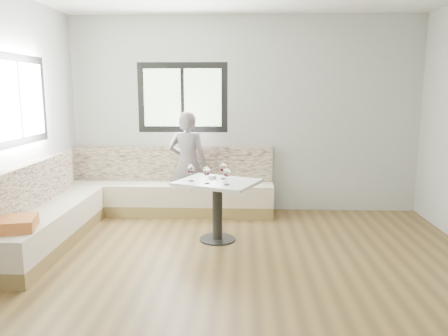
% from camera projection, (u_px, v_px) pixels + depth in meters
% --- Properties ---
extents(room, '(5.01, 5.01, 2.81)m').
position_uv_depth(room, '(238.00, 129.00, 3.92)').
color(room, brown).
rests_on(room, ground).
extents(banquette, '(2.90, 2.80, 0.95)m').
position_uv_depth(banquette, '(123.00, 201.00, 5.69)').
color(banquette, olive).
rests_on(banquette, ground).
extents(table, '(1.07, 0.97, 0.72)m').
position_uv_depth(table, '(217.00, 196.00, 5.10)').
color(table, black).
rests_on(table, ground).
extents(person, '(0.59, 0.44, 1.48)m').
position_uv_depth(person, '(188.00, 164.00, 6.09)').
color(person, slate).
rests_on(person, ground).
extents(olive_ramekin, '(0.10, 0.10, 0.04)m').
position_uv_depth(olive_ramekin, '(212.00, 177.00, 5.21)').
color(olive_ramekin, white).
rests_on(olive_ramekin, table).
extents(wine_glass_a, '(0.09, 0.09, 0.20)m').
position_uv_depth(wine_glass_a, '(191.00, 169.00, 5.03)').
color(wine_glass_a, white).
rests_on(wine_glass_a, table).
extents(wine_glass_b, '(0.09, 0.09, 0.20)m').
position_uv_depth(wine_glass_b, '(207.00, 172.00, 4.90)').
color(wine_glass_b, white).
rests_on(wine_glass_b, table).
extents(wine_glass_c, '(0.09, 0.09, 0.20)m').
position_uv_depth(wine_glass_c, '(227.00, 173.00, 4.84)').
color(wine_glass_c, white).
rests_on(wine_glass_c, table).
extents(wine_glass_d, '(0.09, 0.09, 0.20)m').
position_uv_depth(wine_glass_d, '(223.00, 168.00, 5.15)').
color(wine_glass_d, white).
rests_on(wine_glass_d, table).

